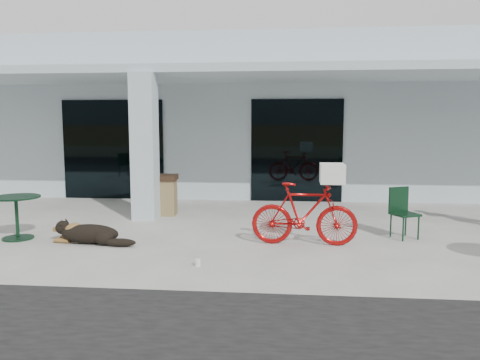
# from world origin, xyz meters

# --- Properties ---
(ground) EXTENTS (80.00, 80.00, 0.00)m
(ground) POSITION_xyz_m (0.00, 0.00, 0.00)
(ground) COLOR beige
(ground) RESTS_ON ground
(building) EXTENTS (22.00, 7.00, 4.50)m
(building) POSITION_xyz_m (0.00, 8.50, 2.25)
(building) COLOR silver
(building) RESTS_ON ground
(storefront_glass_left) EXTENTS (2.80, 0.06, 2.70)m
(storefront_glass_left) POSITION_xyz_m (-3.20, 4.98, 1.35)
(storefront_glass_left) COLOR black
(storefront_glass_left) RESTS_ON ground
(storefront_glass_right) EXTENTS (2.40, 0.06, 2.70)m
(storefront_glass_right) POSITION_xyz_m (1.80, 4.98, 1.35)
(storefront_glass_right) COLOR black
(storefront_glass_right) RESTS_ON ground
(column) EXTENTS (0.50, 0.50, 3.12)m
(column) POSITION_xyz_m (-1.50, 2.30, 1.56)
(column) COLOR silver
(column) RESTS_ON ground
(overhang) EXTENTS (22.00, 2.80, 0.18)m
(overhang) POSITION_xyz_m (0.00, 3.60, 3.21)
(overhang) COLOR silver
(overhang) RESTS_ON column
(bicycle) EXTENTS (1.80, 0.57, 1.07)m
(bicycle) POSITION_xyz_m (1.82, 0.40, 0.54)
(bicycle) COLOR #A30D0D
(bicycle) RESTS_ON ground
(laundry_basket) EXTENTS (0.42, 0.55, 0.32)m
(laundry_basket) POSITION_xyz_m (2.27, 0.38, 1.23)
(laundry_basket) COLOR white
(laundry_basket) RESTS_ON bicycle
(dog) EXTENTS (1.21, 0.54, 0.39)m
(dog) POSITION_xyz_m (-1.84, 0.13, 0.19)
(dog) COLOR black
(dog) RESTS_ON ground
(cup_near_dog) EXTENTS (0.09, 0.09, 0.10)m
(cup_near_dog) POSITION_xyz_m (0.24, -0.95, 0.05)
(cup_near_dog) COLOR white
(cup_near_dog) RESTS_ON ground
(cafe_table_near) EXTENTS (0.98, 0.98, 0.77)m
(cafe_table_near) POSITION_xyz_m (-3.27, 0.34, 0.39)
(cafe_table_near) COLOR #12341E
(cafe_table_near) RESTS_ON ground
(cafe_chair_far_a) EXTENTS (0.57, 0.59, 0.91)m
(cafe_chair_far_a) POSITION_xyz_m (3.64, 1.03, 0.46)
(cafe_chair_far_a) COLOR #12341E
(cafe_chair_far_a) RESTS_ON ground
(trash_receptacle) EXTENTS (0.57, 0.57, 0.91)m
(trash_receptacle) POSITION_xyz_m (-1.20, 2.80, 0.46)
(trash_receptacle) COLOR olive
(trash_receptacle) RESTS_ON ground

